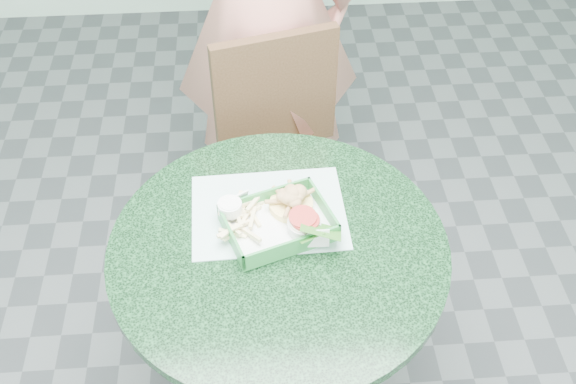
{
  "coord_description": "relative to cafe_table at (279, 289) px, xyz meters",
  "views": [
    {
      "loc": [
        -0.06,
        -1.12,
        2.1
      ],
      "look_at": [
        0.03,
        0.1,
        0.86
      ],
      "focal_mm": 42.0,
      "sensor_mm": 36.0,
      "label": 1
    }
  ],
  "objects": [
    {
      "name": "crab_sandwich",
      "position": [
        0.06,
        0.1,
        0.22
      ],
      "size": [
        0.12,
        0.12,
        0.07
      ],
      "rotation": [
        0.0,
        0.0,
        0.27
      ],
      "color": "#E5C870",
      "rests_on": "food_basket"
    },
    {
      "name": "sauce_ramekin",
      "position": [
        -0.1,
        0.13,
        0.22
      ],
      "size": [
        0.06,
        0.06,
        0.04
      ],
      "rotation": [
        0.0,
        0.0,
        0.06
      ],
      "color": "white",
      "rests_on": "food_basket"
    },
    {
      "name": "food_basket",
      "position": [
        0.0,
        0.05,
        0.19
      ],
      "size": [
        0.27,
        0.19,
        0.05
      ],
      "rotation": [
        0.0,
        0.0,
        0.33
      ],
      "color": "#2C863E",
      "rests_on": "placemat"
    },
    {
      "name": "fries_pile",
      "position": [
        -0.07,
        0.09,
        0.21
      ],
      "size": [
        0.14,
        0.15,
        0.05
      ],
      "primitive_type": null,
      "rotation": [
        0.0,
        0.0,
        -0.26
      ],
      "color": "#F7E2A1",
      "rests_on": "food_basket"
    },
    {
      "name": "cafe_table",
      "position": [
        0.0,
        0.0,
        0.0
      ],
      "size": [
        0.88,
        0.88,
        0.75
      ],
      "color": "black",
      "rests_on": "floor"
    },
    {
      "name": "dining_chair",
      "position": [
        0.04,
        0.62,
        -0.05
      ],
      "size": [
        0.43,
        0.43,
        0.93
      ],
      "rotation": [
        0.0,
        0.0,
        0.25
      ],
      "color": "black",
      "rests_on": "floor"
    },
    {
      "name": "placemat",
      "position": [
        -0.02,
        0.12,
        0.17
      ],
      "size": [
        0.42,
        0.32,
        0.0
      ],
      "primitive_type": "cube",
      "rotation": [
        0.0,
        0.0,
        0.03
      ],
      "color": "#ABD3D1",
      "rests_on": "cafe_table"
    },
    {
      "name": "garnish_cup",
      "position": [
        0.07,
        0.0,
        0.21
      ],
      "size": [
        0.13,
        0.13,
        0.05
      ],
      "rotation": [
        0.0,
        0.0,
        -0.25
      ],
      "color": "silver",
      "rests_on": "food_basket"
    }
  ]
}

